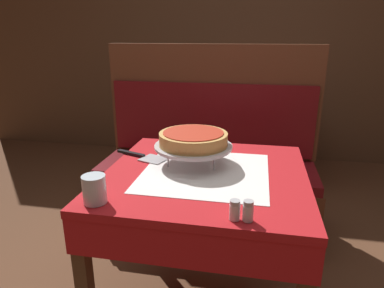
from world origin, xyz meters
name	(u,v)px	position (x,y,z in m)	size (l,w,h in m)	color
dining_table_front	(205,194)	(0.00, 0.00, 0.64)	(0.82, 0.82, 0.74)	red
dining_table_rear	(259,109)	(0.21, 1.85, 0.62)	(0.83, 0.83, 0.73)	red
booth_bench	(207,179)	(-0.11, 0.80, 0.35)	(1.40, 0.49, 1.22)	brown
back_wall_panel	(242,42)	(0.00, 2.34, 1.20)	(6.00, 0.04, 2.40)	brown
pizza_pan_stand	(193,147)	(-0.07, 0.08, 0.82)	(0.33, 0.33, 0.09)	#ADADB2
deep_dish_pizza	(193,139)	(-0.07, 0.08, 0.85)	(0.29, 0.29, 0.06)	tan
pizza_server	(143,156)	(-0.31, 0.12, 0.74)	(0.27, 0.14, 0.01)	#BCBCC1
water_glass_near	(94,189)	(-0.32, -0.33, 0.79)	(0.08, 0.08, 0.10)	silver
salt_shaker	(235,210)	(0.14, -0.36, 0.77)	(0.03, 0.03, 0.06)	silver
pepper_shaker	(248,211)	(0.18, -0.36, 0.77)	(0.03, 0.03, 0.07)	silver
condiment_caddy	(263,90)	(0.23, 1.98, 0.77)	(0.14, 0.14, 0.18)	black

